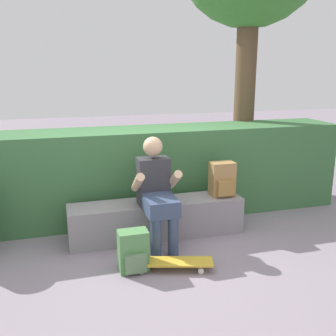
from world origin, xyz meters
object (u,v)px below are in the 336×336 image
skateboard_near_person (171,262)px  person_skater (156,190)px  backpack_on_ground (133,252)px  bench_main (157,219)px  backpack_on_bench (222,180)px

skateboard_near_person → person_skater: bearing=88.9°
person_skater → skateboard_near_person: person_skater is taller
person_skater → backpack_on_ground: person_skater is taller
bench_main → backpack_on_bench: 0.89m
bench_main → backpack_on_bench: backpack_on_bench is taller
bench_main → person_skater: 0.46m
backpack_on_bench → backpack_on_ground: bearing=-150.0°
person_skater → backpack_on_ground: (-0.36, -0.50, -0.43)m
person_skater → backpack_on_bench: size_ratio=2.93×
backpack_on_ground → person_skater: bearing=54.4°
bench_main → person_skater: size_ratio=1.69×
backpack_on_bench → skateboard_near_person: bearing=-137.6°
skateboard_near_person → bench_main: bearing=85.2°
person_skater → bench_main: bearing=74.9°
bench_main → backpack_on_ground: size_ratio=4.96×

